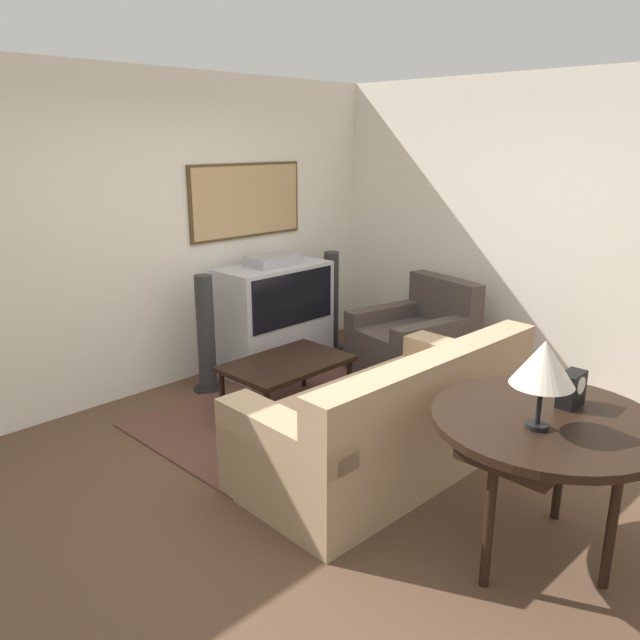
{
  "coord_description": "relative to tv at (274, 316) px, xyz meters",
  "views": [
    {
      "loc": [
        -2.73,
        -2.56,
        2.14
      ],
      "look_at": [
        0.68,
        0.76,
        0.75
      ],
      "focal_mm": 35.0,
      "sensor_mm": 36.0,
      "label": 1
    }
  ],
  "objects": [
    {
      "name": "console_table",
      "position": [
        -0.93,
        -3.11,
        0.21
      ],
      "size": [
        1.15,
        1.15,
        0.8
      ],
      "color": "black",
      "rests_on": "ground_plane"
    },
    {
      "name": "couch",
      "position": [
        -0.73,
        -1.98,
        -0.2
      ],
      "size": [
        2.07,
        1.05,
        0.88
      ],
      "rotation": [
        0.0,
        0.0,
        3.11
      ],
      "color": "tan",
      "rests_on": "ground_plane"
    },
    {
      "name": "wall_right",
      "position": [
        1.59,
        -1.73,
        0.83
      ],
      "size": [
        0.06,
        12.0,
        2.7
      ],
      "color": "silver",
      "rests_on": "ground_plane"
    },
    {
      "name": "coffee_table",
      "position": [
        -0.61,
        -0.84,
        -0.13
      ],
      "size": [
        0.99,
        0.64,
        0.43
      ],
      "color": "black",
      "rests_on": "ground_plane"
    },
    {
      "name": "speaker_tower_right",
      "position": [
        0.79,
        0.0,
        -0.03
      ],
      "size": [
        0.26,
        0.26,
        1.03
      ],
      "color": "black",
      "rests_on": "ground_plane"
    },
    {
      "name": "tv",
      "position": [
        0.0,
        0.0,
        0.0
      ],
      "size": [
        1.08,
        0.55,
        1.1
      ],
      "color": "#B7B7BC",
      "rests_on": "ground_plane"
    },
    {
      "name": "ground_plane",
      "position": [
        -1.04,
        -1.73,
        -0.52
      ],
      "size": [
        12.0,
        12.0,
        0.0
      ],
      "primitive_type": "plane",
      "color": "brown"
    },
    {
      "name": "speaker_tower_left",
      "position": [
        -0.79,
        0.0,
        -0.03
      ],
      "size": [
        0.26,
        0.26,
        1.03
      ],
      "color": "black",
      "rests_on": "ground_plane"
    },
    {
      "name": "mantel_clock",
      "position": [
        -0.71,
        -3.13,
        0.37
      ],
      "size": [
        0.17,
        0.1,
        0.18
      ],
      "color": "black",
      "rests_on": "console_table"
    },
    {
      "name": "armchair",
      "position": [
        0.87,
        -1.02,
        -0.23
      ],
      "size": [
        1.14,
        1.02,
        0.86
      ],
      "rotation": [
        0.0,
        0.0,
        -1.79
      ],
      "color": "#473D38",
      "rests_on": "ground_plane"
    },
    {
      "name": "table_lamp",
      "position": [
        -1.08,
        -3.12,
        0.61
      ],
      "size": [
        0.3,
        0.3,
        0.44
      ],
      "color": "black",
      "rests_on": "console_table"
    },
    {
      "name": "area_rug",
      "position": [
        -0.61,
        -0.9,
        -0.51
      ],
      "size": [
        2.26,
        1.67,
        0.01
      ],
      "color": "brown",
      "rests_on": "ground_plane"
    },
    {
      "name": "wall_back",
      "position": [
        -1.02,
        0.4,
        0.84
      ],
      "size": [
        12.0,
        0.1,
        2.7
      ],
      "color": "silver",
      "rests_on": "ground_plane"
    }
  ]
}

